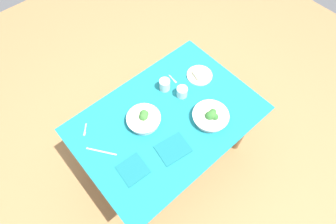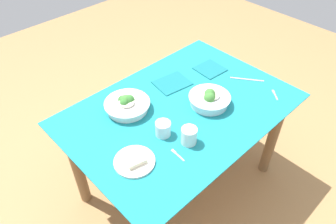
% 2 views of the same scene
% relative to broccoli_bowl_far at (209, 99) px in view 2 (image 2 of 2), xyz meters
% --- Properties ---
extents(ground_plane, '(6.00, 6.00, 0.00)m').
position_rel_broccoli_bowl_far_xyz_m(ground_plane, '(0.14, -0.09, -0.76)').
color(ground_plane, '#9E7547').
extents(dining_table, '(1.32, 0.91, 0.72)m').
position_rel_broccoli_bowl_far_xyz_m(dining_table, '(0.14, -0.09, -0.15)').
color(dining_table, '#197A84').
rests_on(dining_table, ground_plane).
extents(broccoli_bowl_far, '(0.24, 0.24, 0.11)m').
position_rel_broccoli_bowl_far_xyz_m(broccoli_bowl_far, '(0.00, 0.00, 0.00)').
color(broccoli_bowl_far, white).
rests_on(broccoli_bowl_far, dining_table).
extents(broccoli_bowl_near, '(0.26, 0.26, 0.09)m').
position_rel_broccoli_bowl_far_xyz_m(broccoli_bowl_near, '(0.37, -0.29, -0.00)').
color(broccoli_bowl_near, white).
rests_on(broccoli_bowl_near, dining_table).
extents(bread_side_plate, '(0.20, 0.20, 0.04)m').
position_rel_broccoli_bowl_far_xyz_m(bread_side_plate, '(0.59, 0.03, -0.03)').
color(bread_side_plate, silver).
rests_on(bread_side_plate, dining_table).
extents(water_glass_center, '(0.08, 0.08, 0.08)m').
position_rel_broccoli_bowl_far_xyz_m(water_glass_center, '(0.36, -0.01, 0.00)').
color(water_glass_center, silver).
rests_on(water_glass_center, dining_table).
extents(water_glass_side, '(0.08, 0.08, 0.09)m').
position_rel_broccoli_bowl_far_xyz_m(water_glass_side, '(0.30, 0.12, 0.01)').
color(water_glass_side, silver).
rests_on(water_glass_side, dining_table).
extents(fork_by_far_bowl, '(0.07, 0.08, 0.00)m').
position_rel_broccoli_bowl_far_xyz_m(fork_by_far_bowl, '(-0.36, 0.22, -0.04)').
color(fork_by_far_bowl, '#B7B7BC').
rests_on(fork_by_far_bowl, dining_table).
extents(fork_by_near_bowl, '(0.02, 0.09, 0.00)m').
position_rel_broccoli_bowl_far_xyz_m(fork_by_near_bowl, '(0.41, 0.14, -0.04)').
color(fork_by_near_bowl, '#B7B7BC').
rests_on(fork_by_near_bowl, dining_table).
extents(table_knife_left, '(0.13, 0.18, 0.00)m').
position_rel_broccoli_bowl_far_xyz_m(table_knife_left, '(-0.36, 0.01, -0.04)').
color(table_knife_left, '#B7B7BC').
rests_on(table_knife_left, dining_table).
extents(napkin_folded_upper, '(0.18, 0.18, 0.01)m').
position_rel_broccoli_bowl_far_xyz_m(napkin_folded_upper, '(-0.28, -0.23, -0.04)').
color(napkin_folded_upper, '#156870').
rests_on(napkin_folded_upper, dining_table).
extents(napkin_folded_lower, '(0.23, 0.20, 0.01)m').
position_rel_broccoli_bowl_far_xyz_m(napkin_folded_lower, '(0.01, -0.29, -0.04)').
color(napkin_folded_lower, '#156870').
rests_on(napkin_folded_lower, dining_table).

